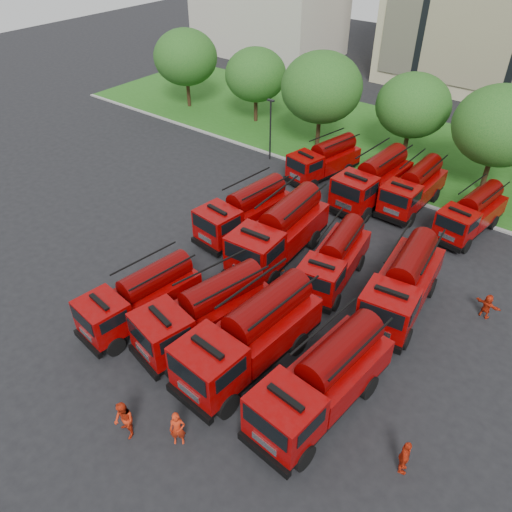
{
  "coord_description": "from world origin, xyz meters",
  "views": [
    {
      "loc": [
        12.84,
        -14.29,
        18.75
      ],
      "look_at": [
        -1.03,
        3.66,
        1.8
      ],
      "focal_mm": 35.0,
      "sensor_mm": 36.0,
      "label": 1
    }
  ],
  "objects_px": {
    "firefighter_1": "(128,435)",
    "firefighter_3": "(311,424)",
    "fire_truck_4": "(245,212)",
    "fire_truck_6": "(335,259)",
    "firefighter_0": "(180,442)",
    "firefighter_4": "(280,269)",
    "fire_truck_8": "(324,160)",
    "fire_truck_11": "(471,213)",
    "fire_truck_3": "(323,380)",
    "fire_truck_2": "(251,335)",
    "fire_truck_9": "(373,180)",
    "firefighter_2": "(400,470)",
    "fire_truck_5": "(280,232)",
    "fire_truck_1": "(205,312)",
    "fire_truck_10": "(414,188)",
    "firefighter_5": "(483,316)",
    "fire_truck_0": "(141,297)",
    "fire_truck_7": "(403,283)"
  },
  "relations": [
    {
      "from": "fire_truck_4",
      "to": "fire_truck_8",
      "type": "bearing_deg",
      "value": 96.56
    },
    {
      "from": "fire_truck_8",
      "to": "firefighter_3",
      "type": "relative_size",
      "value": 3.96
    },
    {
      "from": "firefighter_2",
      "to": "fire_truck_1",
      "type": "bearing_deg",
      "value": 68.66
    },
    {
      "from": "fire_truck_1",
      "to": "firefighter_5",
      "type": "height_order",
      "value": "fire_truck_1"
    },
    {
      "from": "fire_truck_2",
      "to": "firefighter_2",
      "type": "xyz_separation_m",
      "value": [
        8.21,
        -0.77,
        -1.83
      ]
    },
    {
      "from": "firefighter_1",
      "to": "firefighter_4",
      "type": "xyz_separation_m",
      "value": [
        -1.47,
        13.16,
        0.0
      ]
    },
    {
      "from": "fire_truck_8",
      "to": "fire_truck_2",
      "type": "bearing_deg",
      "value": -56.95
    },
    {
      "from": "fire_truck_0",
      "to": "fire_truck_1",
      "type": "height_order",
      "value": "fire_truck_1"
    },
    {
      "from": "firefighter_4",
      "to": "firefighter_5",
      "type": "relative_size",
      "value": 1.23
    },
    {
      "from": "fire_truck_11",
      "to": "firefighter_4",
      "type": "height_order",
      "value": "fire_truck_11"
    },
    {
      "from": "fire_truck_0",
      "to": "fire_truck_11",
      "type": "bearing_deg",
      "value": 67.58
    },
    {
      "from": "firefighter_1",
      "to": "firefighter_3",
      "type": "distance_m",
      "value": 7.87
    },
    {
      "from": "fire_truck_9",
      "to": "firefighter_4",
      "type": "distance_m",
      "value": 10.86
    },
    {
      "from": "fire_truck_2",
      "to": "fire_truck_6",
      "type": "height_order",
      "value": "fire_truck_2"
    },
    {
      "from": "fire_truck_1",
      "to": "firefighter_4",
      "type": "height_order",
      "value": "fire_truck_1"
    },
    {
      "from": "fire_truck_1",
      "to": "firefighter_1",
      "type": "relative_size",
      "value": 3.87
    },
    {
      "from": "fire_truck_8",
      "to": "firefighter_3",
      "type": "height_order",
      "value": "fire_truck_8"
    },
    {
      "from": "fire_truck_6",
      "to": "fire_truck_5",
      "type": "bearing_deg",
      "value": 171.77
    },
    {
      "from": "firefighter_2",
      "to": "firefighter_4",
      "type": "bearing_deg",
      "value": 38.83
    },
    {
      "from": "firefighter_0",
      "to": "firefighter_4",
      "type": "height_order",
      "value": "same"
    },
    {
      "from": "firefighter_1",
      "to": "firefighter_2",
      "type": "distance_m",
      "value": 11.34
    },
    {
      "from": "fire_truck_7",
      "to": "fire_truck_11",
      "type": "xyz_separation_m",
      "value": [
        0.42,
        9.76,
        -0.26
      ]
    },
    {
      "from": "firefighter_3",
      "to": "fire_truck_7",
      "type": "bearing_deg",
      "value": -93.04
    },
    {
      "from": "firefighter_3",
      "to": "firefighter_1",
      "type": "bearing_deg",
      "value": 36.94
    },
    {
      "from": "firefighter_0",
      "to": "firefighter_3",
      "type": "relative_size",
      "value": 1.06
    },
    {
      "from": "fire_truck_0",
      "to": "firefighter_1",
      "type": "xyz_separation_m",
      "value": [
        4.72,
        -5.24,
        -1.53
      ]
    },
    {
      "from": "fire_truck_9",
      "to": "firefighter_5",
      "type": "height_order",
      "value": "fire_truck_9"
    },
    {
      "from": "fire_truck_1",
      "to": "fire_truck_11",
      "type": "height_order",
      "value": "fire_truck_1"
    },
    {
      "from": "fire_truck_4",
      "to": "fire_truck_10",
      "type": "height_order",
      "value": "fire_truck_4"
    },
    {
      "from": "fire_truck_5",
      "to": "firefighter_0",
      "type": "distance_m",
      "value": 13.96
    },
    {
      "from": "fire_truck_4",
      "to": "firefighter_4",
      "type": "xyz_separation_m",
      "value": [
        4.19,
        -1.88,
        -1.62
      ]
    },
    {
      "from": "fire_truck_5",
      "to": "firefighter_1",
      "type": "distance_m",
      "value": 14.56
    },
    {
      "from": "fire_truck_8",
      "to": "fire_truck_10",
      "type": "bearing_deg",
      "value": 10.83
    },
    {
      "from": "fire_truck_0",
      "to": "firefighter_3",
      "type": "xyz_separation_m",
      "value": [
        10.62,
        -0.03,
        -1.53
      ]
    },
    {
      "from": "fire_truck_1",
      "to": "firefighter_0",
      "type": "bearing_deg",
      "value": -46.1
    },
    {
      "from": "fire_truck_11",
      "to": "firefighter_2",
      "type": "height_order",
      "value": "fire_truck_11"
    },
    {
      "from": "fire_truck_9",
      "to": "firefighter_2",
      "type": "relative_size",
      "value": 4.29
    },
    {
      "from": "firefighter_0",
      "to": "fire_truck_5",
      "type": "bearing_deg",
      "value": 67.03
    },
    {
      "from": "fire_truck_10",
      "to": "fire_truck_0",
      "type": "bearing_deg",
      "value": -106.84
    },
    {
      "from": "fire_truck_8",
      "to": "fire_truck_9",
      "type": "height_order",
      "value": "fire_truck_9"
    },
    {
      "from": "fire_truck_3",
      "to": "fire_truck_4",
      "type": "xyz_separation_m",
      "value": [
        -11.34,
        8.8,
        -0.12
      ]
    },
    {
      "from": "fire_truck_4",
      "to": "fire_truck_6",
      "type": "distance_m",
      "value": 7.25
    },
    {
      "from": "firefighter_0",
      "to": "firefighter_3",
      "type": "xyz_separation_m",
      "value": [
        3.9,
        4.11,
        0.0
      ]
    },
    {
      "from": "firefighter_4",
      "to": "fire_truck_0",
      "type": "bearing_deg",
      "value": 108.9
    },
    {
      "from": "firefighter_3",
      "to": "firefighter_4",
      "type": "relative_size",
      "value": 0.94
    },
    {
      "from": "fire_truck_6",
      "to": "firefighter_3",
      "type": "xyz_separation_m",
      "value": [
        4.34,
        -9.1,
        -1.49
      ]
    },
    {
      "from": "fire_truck_7",
      "to": "fire_truck_10",
      "type": "bearing_deg",
      "value": 103.8
    },
    {
      "from": "fire_truck_6",
      "to": "firefighter_1",
      "type": "height_order",
      "value": "fire_truck_6"
    },
    {
      "from": "fire_truck_9",
      "to": "firefighter_2",
      "type": "distance_m",
      "value": 21.31
    },
    {
      "from": "fire_truck_5",
      "to": "fire_truck_11",
      "type": "height_order",
      "value": "fire_truck_5"
    }
  ]
}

